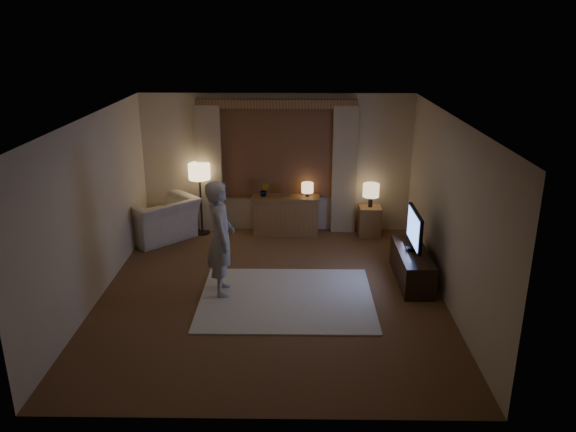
{
  "coord_description": "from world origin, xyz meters",
  "views": [
    {
      "loc": [
        0.36,
        -7.44,
        3.82
      ],
      "look_at": [
        0.24,
        0.6,
        1.02
      ],
      "focal_mm": 35.0,
      "sensor_mm": 36.0,
      "label": 1
    }
  ],
  "objects_px": {
    "sideboard": "(286,216)",
    "person": "(221,238)",
    "armchair": "(159,219)",
    "side_table": "(369,221)",
    "tv_stand": "(412,266)"
  },
  "relations": [
    {
      "from": "armchair",
      "to": "sideboard",
      "type": "bearing_deg",
      "value": 142.18
    },
    {
      "from": "armchair",
      "to": "side_table",
      "type": "bearing_deg",
      "value": 138.54
    },
    {
      "from": "sideboard",
      "to": "side_table",
      "type": "xyz_separation_m",
      "value": [
        1.57,
        -0.05,
        -0.07
      ]
    },
    {
      "from": "armchair",
      "to": "person",
      "type": "relative_size",
      "value": 0.71
    },
    {
      "from": "tv_stand",
      "to": "sideboard",
      "type": "bearing_deg",
      "value": 134.61
    },
    {
      "from": "person",
      "to": "sideboard",
      "type": "bearing_deg",
      "value": -30.16
    },
    {
      "from": "sideboard",
      "to": "side_table",
      "type": "bearing_deg",
      "value": -1.83
    },
    {
      "from": "armchair",
      "to": "person",
      "type": "distance_m",
      "value": 2.64
    },
    {
      "from": "person",
      "to": "tv_stand",
      "type": "bearing_deg",
      "value": -91.37
    },
    {
      "from": "sideboard",
      "to": "person",
      "type": "height_order",
      "value": "person"
    },
    {
      "from": "armchair",
      "to": "side_table",
      "type": "relative_size",
      "value": 2.15
    },
    {
      "from": "sideboard",
      "to": "person",
      "type": "bearing_deg",
      "value": -109.91
    },
    {
      "from": "tv_stand",
      "to": "person",
      "type": "height_order",
      "value": "person"
    },
    {
      "from": "side_table",
      "to": "tv_stand",
      "type": "height_order",
      "value": "side_table"
    },
    {
      "from": "sideboard",
      "to": "tv_stand",
      "type": "bearing_deg",
      "value": -45.39
    }
  ]
}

